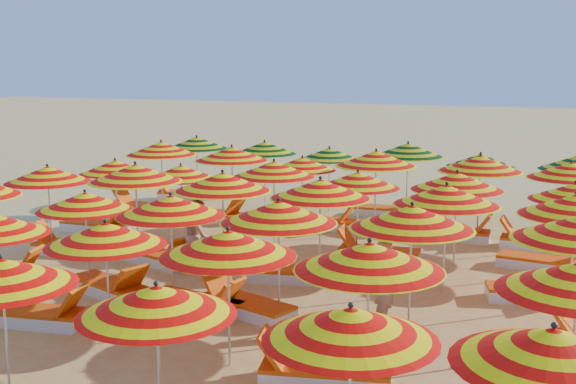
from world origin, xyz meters
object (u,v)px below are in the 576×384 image
object	(u,v)px
umbrella_9	(228,244)
umbrella_32	(302,164)
umbrella_37	(265,148)
beachgoer_b	(198,235)
umbrella_5	(553,347)
lounger_5	(36,316)
umbrella_14	(171,206)
umbrella_29	(575,192)
umbrella_36	(197,143)
lounger_18	(377,253)
lounger_13	(71,247)
lounger_21	(215,215)
umbrella_30	(161,148)
umbrella_27	(358,180)
umbrella_24	(115,167)
lounger_25	(184,194)
umbrella_2	(1,273)
beachgoer_a	(386,283)
umbrella_33	(376,159)
lounger_10	(197,304)
lounger_20	(142,207)
lounger_11	(246,305)
umbrella_23	(576,205)
umbrella_31	(232,154)
lounger_19	(544,263)
lounger_9	(110,287)
lounger_16	(539,292)
lounger_17	(96,226)
lounger_6	(322,373)
lounger_24	(538,243)
lounger_23	(455,234)
umbrella_28	(457,181)
umbrella_20	(223,182)
umbrella_40	(481,160)
umbrella_25	(181,172)
lounger_15	(287,273)
umbrella_39	(408,150)
lounger_14	(157,257)
umbrella_8	(106,234)
umbrella_34	(480,164)
umbrella_15	(279,212)
umbrella_16	(412,217)
umbrella_22	(446,195)
umbrella_13	(85,201)
umbrella_10	(369,257)
umbrella_38	(329,154)
umbrella_18	(48,174)
lounger_22	(323,223)
umbrella_19	(135,173)
umbrella_35	(571,171)

from	to	relation	value
umbrella_9	umbrella_32	bearing A→B (deg)	103.86
umbrella_37	beachgoer_b	world-z (taller)	umbrella_37
umbrella_5	lounger_5	distance (m)	8.28
umbrella_14	umbrella_29	distance (m)	7.86
umbrella_36	lounger_18	world-z (taller)	umbrella_36
lounger_13	lounger_21	distance (m)	4.41
umbrella_30	umbrella_32	xyz separation A→B (m)	(4.18, -0.04, -0.21)
umbrella_27	umbrella_24	bearing A→B (deg)	179.76
lounger_25	lounger_13	bearing A→B (deg)	74.24
umbrella_2	beachgoer_a	bearing A→B (deg)	49.74
umbrella_33	lounger_5	xyz separation A→B (m)	(-3.45, -8.13, -1.72)
lounger_10	lounger_20	world-z (taller)	same
lounger_11	lounger_21	xyz separation A→B (m)	(-3.81, 6.31, 0.00)
umbrella_9	lounger_18	bearing A→B (deg)	85.10
umbrella_36	beachgoer_a	bearing A→B (deg)	-46.32
umbrella_23	umbrella_31	world-z (taller)	umbrella_31
lounger_19	umbrella_30	bearing A→B (deg)	177.15
lounger_11	lounger_9	bearing A→B (deg)	18.83
lounger_16	lounger_17	distance (m)	10.66
lounger_6	lounger_24	distance (m)	8.70
umbrella_36	lounger_23	xyz separation A→B (m)	(8.05, -2.07, -1.64)
umbrella_28	umbrella_33	distance (m)	3.13
umbrella_20	umbrella_40	xyz separation A→B (m)	(4.20, 6.65, -0.19)
umbrella_25	umbrella_37	distance (m)	4.39
lounger_9	lounger_19	distance (m)	8.59
umbrella_14	lounger_15	world-z (taller)	umbrella_14
lounger_10	umbrella_39	bearing A→B (deg)	89.29
lounger_13	lounger_14	size ratio (longest dim) A/B	0.99
umbrella_8	umbrella_34	size ratio (longest dim) A/B	0.91
umbrella_15	umbrella_16	world-z (taller)	umbrella_16
umbrella_9	umbrella_33	distance (m)	8.44
umbrella_40	lounger_25	world-z (taller)	umbrella_40
umbrella_22	lounger_24	world-z (taller)	umbrella_22
umbrella_34	umbrella_23	bearing A→B (deg)	-63.94
umbrella_13	lounger_5	bearing A→B (deg)	-78.61
umbrella_30	umbrella_33	size ratio (longest dim) A/B	1.02
umbrella_10	umbrella_38	size ratio (longest dim) A/B	0.92
umbrella_9	lounger_14	size ratio (longest dim) A/B	1.16
umbrella_18	lounger_15	bearing A→B (deg)	-1.52
umbrella_8	lounger_20	world-z (taller)	umbrella_8
lounger_22	lounger_24	world-z (taller)	same
umbrella_22	umbrella_19	bearing A→B (deg)	-179.27
umbrella_14	umbrella_36	distance (m)	9.58
lounger_17	beachgoer_b	bearing A→B (deg)	-28.17
lounger_24	lounger_11	bearing A→B (deg)	56.21
umbrella_25	umbrella_35	bearing A→B (deg)	15.06
lounger_14	lounger_19	size ratio (longest dim) A/B	1.02
lounger_11	umbrella_13	bearing A→B (deg)	15.40
umbrella_27	umbrella_25	bearing A→B (deg)	-179.93
beachgoer_b	umbrella_30	bearing A→B (deg)	13.73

